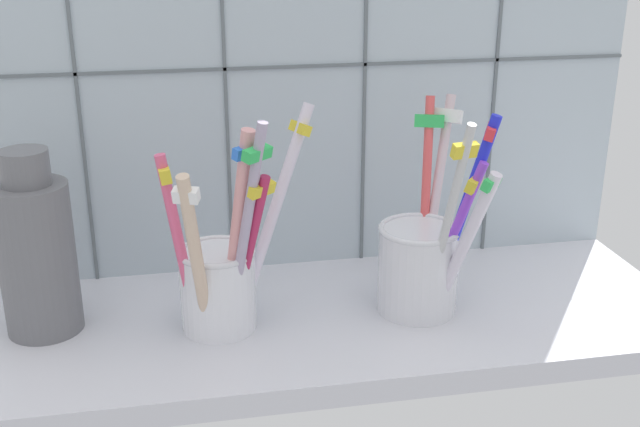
% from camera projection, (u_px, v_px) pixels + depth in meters
% --- Properties ---
extents(counter_slab, '(0.64, 0.22, 0.02)m').
position_uv_depth(counter_slab, '(319.00, 324.00, 0.68)').
color(counter_slab, silver).
rests_on(counter_slab, ground).
extents(tile_wall_back, '(0.64, 0.02, 0.45)m').
position_uv_depth(tile_wall_back, '(294.00, 52.00, 0.72)').
color(tile_wall_back, '#B2C1CC').
rests_on(tile_wall_back, ground).
extents(toothbrush_cup_left, '(0.13, 0.10, 0.19)m').
position_uv_depth(toothbrush_cup_left, '(221.00, 274.00, 0.64)').
color(toothbrush_cup_left, white).
rests_on(toothbrush_cup_left, counter_slab).
extents(toothbrush_cup_right, '(0.09, 0.13, 0.18)m').
position_uv_depth(toothbrush_cup_right, '(423.00, 257.00, 0.67)').
color(toothbrush_cup_right, silver).
rests_on(toothbrush_cup_right, counter_slab).
extents(ceramic_vase, '(0.06, 0.06, 0.15)m').
position_uv_depth(ceramic_vase, '(36.00, 252.00, 0.63)').
color(ceramic_vase, slate).
rests_on(ceramic_vase, counter_slab).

